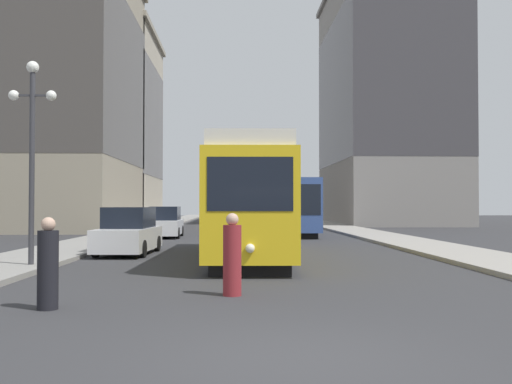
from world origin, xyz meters
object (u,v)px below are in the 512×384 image
streetcar (250,200)px  parked_car_left_mid (165,223)px  lamp_post_left_near (32,132)px  transit_bus (288,204)px  pedestrian_crossing_near (232,257)px  parked_car_left_near (129,232)px  pedestrian_crossing_far (48,266)px

streetcar → parked_car_left_mid: streetcar is taller
lamp_post_left_near → transit_bus: bearing=64.6°
parked_car_left_mid → pedestrian_crossing_near: 22.52m
parked_car_left_near → pedestrian_crossing_near: parked_car_left_near is taller
parked_car_left_near → pedestrian_crossing_far: 11.91m
streetcar → pedestrian_crossing_near: size_ratio=7.20×
parked_car_left_mid → lamp_post_left_near: (-1.90, -17.01, 3.23)m
transit_bus → parked_car_left_mid: transit_bus is taller
transit_bus → pedestrian_crossing_far: transit_bus is taller
transit_bus → streetcar: bearing=-101.8°
transit_bus → pedestrian_crossing_near: transit_bus is taller
transit_bus → parked_car_left_mid: size_ratio=2.32×
transit_bus → pedestrian_crossing_far: 27.39m
pedestrian_crossing_far → parked_car_left_near: bearing=154.5°
transit_bus → lamp_post_left_near: (-9.42, -19.87, 2.13)m
parked_car_left_mid → parked_car_left_near: bearing=-91.0°
parked_car_left_near → pedestrian_crossing_near: bearing=-66.1°
parked_car_left_near → parked_car_left_mid: 11.75m
parked_car_left_near → transit_bus: bearing=65.4°
pedestrian_crossing_near → pedestrian_crossing_far: size_ratio=1.03×
streetcar → parked_car_left_mid: (-4.67, 13.43, -1.26)m
pedestrian_crossing_near → lamp_post_left_near: (-5.96, 5.14, 3.27)m
streetcar → transit_bus: 16.54m
pedestrian_crossing_near → streetcar: bearing=-68.8°
streetcar → parked_car_left_near: 5.11m
lamp_post_left_near → pedestrian_crossing_far: bearing=-68.5°
parked_car_left_mid → pedestrian_crossing_far: size_ratio=2.86×
parked_car_left_mid → pedestrian_crossing_far: 23.65m
streetcar → parked_car_left_near: bearing=161.7°
parked_car_left_mid → pedestrian_crossing_far: (0.72, -23.64, -0.06)m
pedestrian_crossing_near → parked_car_left_mid: bearing=-54.5°
streetcar → pedestrian_crossing_far: (-3.95, -10.21, -1.32)m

